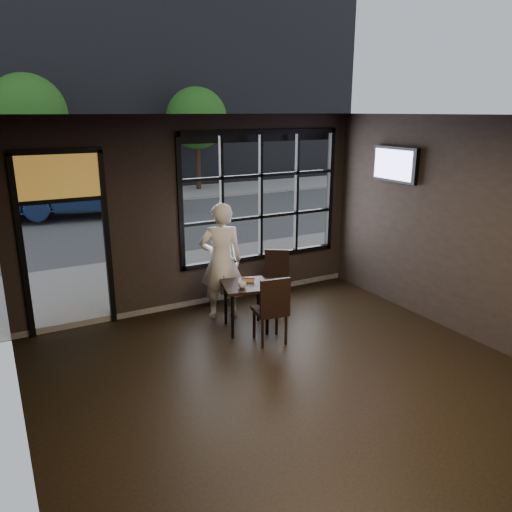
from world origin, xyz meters
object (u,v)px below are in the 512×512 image
cafe_table (246,307)px  navy_car (88,188)px  chair_near (270,308)px  man (221,261)px

cafe_table → navy_car: bearing=106.7°
cafe_table → chair_near: chair_near is taller
man → navy_car: man is taller
cafe_table → man: (-0.11, 0.64, 0.58)m
cafe_table → chair_near: 0.57m
man → chair_near: bearing=115.9°
navy_car → chair_near: bearing=-168.6°
chair_near → man: 1.27m
cafe_table → navy_car: navy_car is taller
chair_near → man: bearing=-70.7°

